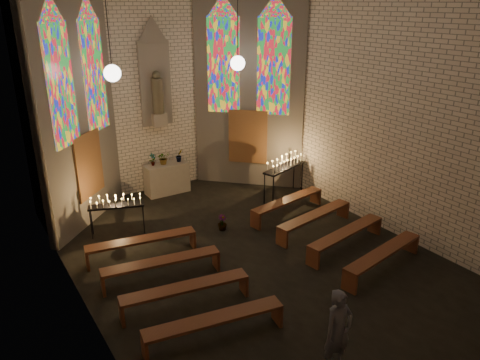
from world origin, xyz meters
The scene contains 18 objects.
floor centered at (0.00, 0.00, 0.00)m, with size 12.00×12.00×0.00m, color black.
room centered at (0.00, 3.37, 3.72)m, with size 8.22×12.43×7.00m.
altar centered at (0.00, 5.45, 0.50)m, with size 1.40×0.60×1.00m, color #AB9F8C.
flower_vase_left centered at (-0.42, 5.52, 1.20)m, with size 0.22×0.15×0.41m, color #4C723F.
flower_vase_center centered at (-0.07, 5.46, 1.21)m, with size 0.38×0.33×0.42m, color #4C723F.
flower_vase_right centered at (0.47, 5.43, 1.21)m, with size 0.23×0.19×0.42m, color #4C723F.
aisle_flower_pot centered at (0.15, 2.14, 0.22)m, with size 0.25×0.25×0.44m, color #4C723F.
votive_stand_left centered at (-2.34, 3.46, 0.92)m, with size 1.49×0.81×1.07m.
votive_stand_right centered at (3.00, 3.08, 1.11)m, with size 1.80×0.94×1.29m.
pew_left_0 centered at (-2.26, 1.94, 0.42)m, with size 2.70×0.82×0.51m.
pew_right_0 centered at (2.26, 1.94, 0.42)m, with size 2.70×0.82×0.51m.
pew_left_1 centered at (-2.26, 0.74, 0.42)m, with size 2.70×0.82×0.51m.
pew_right_1 centered at (2.26, 0.74, 0.42)m, with size 2.70×0.82×0.51m.
pew_left_2 centered at (-2.26, -0.46, 0.42)m, with size 2.70×0.82×0.51m.
pew_right_2 centered at (2.26, -0.46, 0.42)m, with size 2.70×0.82×0.51m.
pew_left_3 centered at (-2.26, -1.66, 0.42)m, with size 2.70×0.82×0.51m.
pew_right_3 centered at (2.26, -1.66, 0.42)m, with size 2.70×0.82×0.51m.
visitor centered at (-0.85, -3.38, 0.76)m, with size 0.56×0.37×1.53m, color #565560.
Camera 1 is at (-5.68, -7.89, 5.94)m, focal length 35.00 mm.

